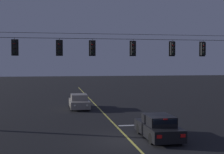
% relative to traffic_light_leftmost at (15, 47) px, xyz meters
% --- Properties ---
extents(ground_plane, '(180.00, 180.00, 0.00)m').
position_rel_traffic_light_leftmost_xyz_m(ground_plane, '(6.89, -4.85, -5.50)').
color(ground_plane, black).
extents(lane_centre_stripe, '(0.14, 60.00, 0.01)m').
position_rel_traffic_light_leftmost_xyz_m(lane_centre_stripe, '(6.89, 6.02, -5.50)').
color(lane_centre_stripe, '#D1C64C').
rests_on(lane_centre_stripe, ground).
extents(stop_bar_paint, '(3.40, 0.36, 0.01)m').
position_rel_traffic_light_leftmost_xyz_m(stop_bar_paint, '(8.79, -0.58, -5.50)').
color(stop_bar_paint, silver).
rests_on(stop_bar_paint, ground).
extents(signal_span_assembly, '(21.60, 0.32, 7.55)m').
position_rel_traffic_light_leftmost_xyz_m(signal_span_assembly, '(6.89, 0.02, -1.56)').
color(signal_span_assembly, '#38281C').
rests_on(signal_span_assembly, ground).
extents(traffic_light_leftmost, '(0.48, 0.41, 1.22)m').
position_rel_traffic_light_leftmost_xyz_m(traffic_light_leftmost, '(0.00, 0.00, 0.00)').
color(traffic_light_leftmost, black).
extents(traffic_light_left_inner, '(0.48, 0.41, 1.22)m').
position_rel_traffic_light_leftmost_xyz_m(traffic_light_left_inner, '(3.00, 0.00, 0.00)').
color(traffic_light_left_inner, black).
extents(traffic_light_centre, '(0.48, 0.41, 1.22)m').
position_rel_traffic_light_leftmost_xyz_m(traffic_light_centre, '(5.31, 0.00, 0.00)').
color(traffic_light_centre, black).
extents(traffic_light_right_inner, '(0.48, 0.41, 1.22)m').
position_rel_traffic_light_leftmost_xyz_m(traffic_light_right_inner, '(8.28, 0.00, 0.00)').
color(traffic_light_right_inner, black).
extents(traffic_light_rightmost, '(0.48, 0.41, 1.22)m').
position_rel_traffic_light_leftmost_xyz_m(traffic_light_rightmost, '(11.28, 0.00, 0.00)').
color(traffic_light_rightmost, black).
extents(traffic_light_far_right, '(0.48, 0.41, 1.22)m').
position_rel_traffic_light_leftmost_xyz_m(traffic_light_far_right, '(13.69, 0.00, 0.00)').
color(traffic_light_far_right, black).
extents(car_waiting_near_lane, '(1.80, 4.33, 1.39)m').
position_rel_traffic_light_leftmost_xyz_m(car_waiting_near_lane, '(8.64, -4.67, -4.85)').
color(car_waiting_near_lane, black).
rests_on(car_waiting_near_lane, ground).
extents(car_oncoming_lead, '(1.80, 4.42, 1.39)m').
position_rel_traffic_light_leftmost_xyz_m(car_oncoming_lead, '(4.98, 8.51, -4.85)').
color(car_oncoming_lead, gray).
rests_on(car_oncoming_lead, ground).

